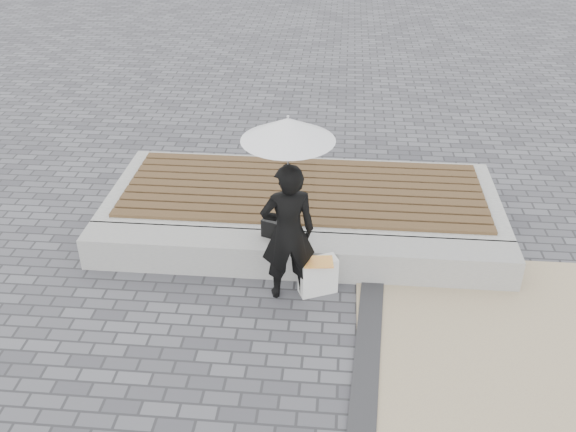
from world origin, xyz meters
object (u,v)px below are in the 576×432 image
(woman, at_px, (288,233))
(parasol, at_px, (288,129))
(seating_ledge, at_px, (296,256))
(handbag, at_px, (275,229))
(canvas_tote, at_px, (318,276))

(woman, xyz_separation_m, parasol, (-0.00, 0.00, 1.16))
(seating_ledge, distance_m, handbag, 0.40)
(seating_ledge, relative_size, parasol, 4.25)
(parasol, height_order, canvas_tote, parasol)
(seating_ledge, distance_m, canvas_tote, 0.48)
(seating_ledge, height_order, canvas_tote, canvas_tote)
(woman, distance_m, handbag, 0.62)
(parasol, bearing_deg, woman, 0.00)
(woman, xyz_separation_m, canvas_tote, (0.33, 0.06, -0.58))
(seating_ledge, bearing_deg, parasol, -97.17)
(woman, relative_size, handbag, 5.18)
(woman, distance_m, parasol, 1.16)
(seating_ledge, relative_size, canvas_tote, 11.55)
(parasol, xyz_separation_m, canvas_tote, (0.33, 0.06, -1.75))
(parasol, relative_size, canvas_tote, 2.72)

